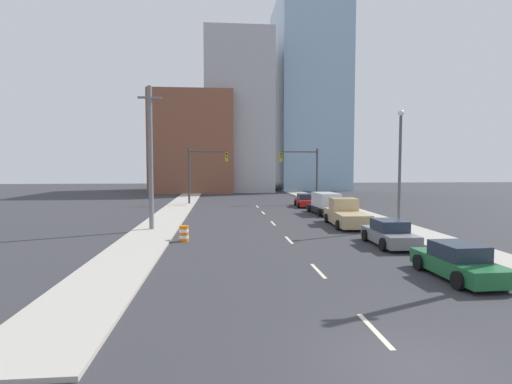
{
  "coord_description": "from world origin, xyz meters",
  "views": [
    {
      "loc": [
        -4.22,
        -8.35,
        4.5
      ],
      "look_at": [
        -0.94,
        27.5,
        2.2
      ],
      "focal_mm": 28.0,
      "sensor_mm": 36.0,
      "label": 1
    }
  ],
  "objects_px": {
    "pickup_truck_tan": "(346,215)",
    "sedan_red": "(305,201)",
    "utility_pole_left_mid": "(151,157)",
    "street_lamp": "(400,161)",
    "sedan_gray": "(389,234)",
    "traffic_signal_left": "(200,168)",
    "traffic_signal_right": "(306,168)",
    "traffic_barrel": "(184,234)",
    "sedan_green": "(458,262)",
    "box_truck_black": "(325,204)"
  },
  "relations": [
    {
      "from": "street_lamp",
      "to": "sedan_gray",
      "type": "bearing_deg",
      "value": -119.4
    },
    {
      "from": "utility_pole_left_mid",
      "to": "street_lamp",
      "type": "bearing_deg",
      "value": -3.8
    },
    {
      "from": "sedan_gray",
      "to": "box_truck_black",
      "type": "xyz_separation_m",
      "value": [
        0.37,
        15.14,
        0.28
      ]
    },
    {
      "from": "pickup_truck_tan",
      "to": "sedan_red",
      "type": "distance_m",
      "value": 14.55
    },
    {
      "from": "traffic_barrel",
      "to": "pickup_truck_tan",
      "type": "bearing_deg",
      "value": 24.72
    },
    {
      "from": "utility_pole_left_mid",
      "to": "box_truck_black",
      "type": "distance_m",
      "value": 17.54
    },
    {
      "from": "utility_pole_left_mid",
      "to": "street_lamp",
      "type": "relative_size",
      "value": 1.18
    },
    {
      "from": "street_lamp",
      "to": "box_truck_black",
      "type": "distance_m",
      "value": 10.8
    },
    {
      "from": "sedan_red",
      "to": "sedan_green",
      "type": "bearing_deg",
      "value": -86.93
    },
    {
      "from": "street_lamp",
      "to": "sedan_gray",
      "type": "height_order",
      "value": "street_lamp"
    },
    {
      "from": "sedan_gray",
      "to": "box_truck_black",
      "type": "height_order",
      "value": "box_truck_black"
    },
    {
      "from": "street_lamp",
      "to": "sedan_red",
      "type": "xyz_separation_m",
      "value": [
        -3.09,
        16.85,
        -4.25
      ]
    },
    {
      "from": "street_lamp",
      "to": "sedan_green",
      "type": "bearing_deg",
      "value": -104.51
    },
    {
      "from": "traffic_signal_right",
      "to": "sedan_red",
      "type": "relative_size",
      "value": 1.39
    },
    {
      "from": "traffic_signal_left",
      "to": "sedan_gray",
      "type": "relative_size",
      "value": 1.44
    },
    {
      "from": "traffic_barrel",
      "to": "sedan_gray",
      "type": "distance_m",
      "value": 12.0
    },
    {
      "from": "traffic_barrel",
      "to": "street_lamp",
      "type": "relative_size",
      "value": 0.11
    },
    {
      "from": "sedan_gray",
      "to": "sedan_red",
      "type": "xyz_separation_m",
      "value": [
        -0.02,
        22.31,
        -0.03
      ]
    },
    {
      "from": "pickup_truck_tan",
      "to": "sedan_red",
      "type": "bearing_deg",
      "value": 93.09
    },
    {
      "from": "sedan_gray",
      "to": "utility_pole_left_mid",
      "type": "bearing_deg",
      "value": 156.63
    },
    {
      "from": "sedan_green",
      "to": "sedan_red",
      "type": "bearing_deg",
      "value": 88.69
    },
    {
      "from": "traffic_signal_right",
      "to": "pickup_truck_tan",
      "type": "xyz_separation_m",
      "value": [
        -0.93,
        -18.21,
        -3.5
      ]
    },
    {
      "from": "street_lamp",
      "to": "pickup_truck_tan",
      "type": "xyz_separation_m",
      "value": [
        -3.1,
        2.31,
        -4.07
      ]
    },
    {
      "from": "utility_pole_left_mid",
      "to": "street_lamp",
      "type": "height_order",
      "value": "utility_pole_left_mid"
    },
    {
      "from": "utility_pole_left_mid",
      "to": "sedan_green",
      "type": "height_order",
      "value": "utility_pole_left_mid"
    },
    {
      "from": "traffic_signal_left",
      "to": "pickup_truck_tan",
      "type": "xyz_separation_m",
      "value": [
        11.88,
        -18.21,
        -3.5
      ]
    },
    {
      "from": "box_truck_black",
      "to": "sedan_red",
      "type": "xyz_separation_m",
      "value": [
        -0.39,
        7.17,
        -0.31
      ]
    },
    {
      "from": "traffic_signal_right",
      "to": "box_truck_black",
      "type": "bearing_deg",
      "value": -92.82
    },
    {
      "from": "traffic_signal_left",
      "to": "sedan_gray",
      "type": "distance_m",
      "value": 28.8
    },
    {
      "from": "street_lamp",
      "to": "pickup_truck_tan",
      "type": "relative_size",
      "value": 1.34
    },
    {
      "from": "traffic_signal_left",
      "to": "traffic_barrel",
      "type": "bearing_deg",
      "value": -89.64
    },
    {
      "from": "sedan_green",
      "to": "box_truck_black",
      "type": "xyz_separation_m",
      "value": [
        0.44,
        21.84,
        0.3
      ]
    },
    {
      "from": "traffic_signal_left",
      "to": "traffic_signal_right",
      "type": "height_order",
      "value": "same"
    },
    {
      "from": "sedan_green",
      "to": "sedan_red",
      "type": "relative_size",
      "value": 0.94
    },
    {
      "from": "sedan_green",
      "to": "box_truck_black",
      "type": "relative_size",
      "value": 0.76
    },
    {
      "from": "street_lamp",
      "to": "sedan_green",
      "type": "distance_m",
      "value": 13.25
    },
    {
      "from": "utility_pole_left_mid",
      "to": "pickup_truck_tan",
      "type": "bearing_deg",
      "value": 4.58
    },
    {
      "from": "traffic_signal_left",
      "to": "sedan_green",
      "type": "relative_size",
      "value": 1.47
    },
    {
      "from": "sedan_gray",
      "to": "box_truck_black",
      "type": "relative_size",
      "value": 0.78
    },
    {
      "from": "traffic_signal_right",
      "to": "street_lamp",
      "type": "relative_size",
      "value": 0.79
    },
    {
      "from": "traffic_barrel",
      "to": "sedan_green",
      "type": "bearing_deg",
      "value": -37.75
    },
    {
      "from": "utility_pole_left_mid",
      "to": "sedan_gray",
      "type": "distance_m",
      "value": 16.44
    },
    {
      "from": "traffic_signal_left",
      "to": "sedan_red",
      "type": "height_order",
      "value": "traffic_signal_left"
    },
    {
      "from": "sedan_green",
      "to": "pickup_truck_tan",
      "type": "relative_size",
      "value": 0.72
    },
    {
      "from": "traffic_signal_left",
      "to": "sedan_gray",
      "type": "height_order",
      "value": "traffic_signal_left"
    },
    {
      "from": "utility_pole_left_mid",
      "to": "pickup_truck_tan",
      "type": "height_order",
      "value": "utility_pole_left_mid"
    },
    {
      "from": "street_lamp",
      "to": "traffic_signal_left",
      "type": "bearing_deg",
      "value": 126.14
    },
    {
      "from": "traffic_barrel",
      "to": "street_lamp",
      "type": "distance_m",
      "value": 15.79
    },
    {
      "from": "traffic_signal_left",
      "to": "traffic_signal_right",
      "type": "xyz_separation_m",
      "value": [
        12.81,
        0.0,
        0.0
      ]
    },
    {
      "from": "traffic_barrel",
      "to": "sedan_gray",
      "type": "relative_size",
      "value": 0.2
    }
  ]
}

